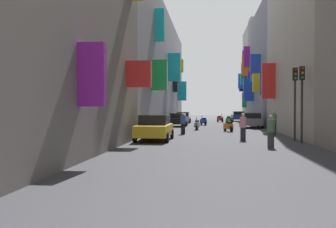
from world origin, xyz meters
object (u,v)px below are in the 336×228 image
at_px(parked_car_black, 178,119).
at_px(pedestrian_crossing, 183,124).
at_px(parked_car_silver, 183,117).
at_px(pedestrian_mid_street, 274,123).
at_px(scooter_silver, 197,125).
at_px(scooter_green, 229,119).
at_px(parked_car_blue, 238,116).
at_px(traffic_light_near_corner, 302,91).
at_px(scooter_blue, 203,121).
at_px(scooter_orange, 228,126).
at_px(scooter_red, 220,119).
at_px(pedestrian_near_left, 243,127).
at_px(parked_car_grey, 251,120).
at_px(traffic_light_far_corner, 295,91).
at_px(parked_car_yellow, 155,127).
at_px(pedestrian_near_right, 271,132).

bearing_deg(parked_car_black, pedestrian_crossing, -83.29).
relative_size(parked_car_silver, pedestrian_mid_street, 2.26).
relative_size(parked_car_black, scooter_silver, 2.01).
bearing_deg(pedestrian_mid_street, scooter_green, 94.87).
relative_size(parked_car_blue, traffic_light_near_corner, 0.97).
xyz_separation_m(scooter_blue, scooter_silver, (-0.45, -8.81, 0.00)).
bearing_deg(parked_car_blue, scooter_orange, -96.32).
distance_m(scooter_silver, pedestrian_crossing, 5.84).
xyz_separation_m(scooter_red, pedestrian_mid_street, (3.08, -24.84, 0.42)).
xyz_separation_m(scooter_blue, pedestrian_crossing, (-1.30, -14.58, 0.33)).
distance_m(parked_car_black, scooter_silver, 6.33).
bearing_deg(pedestrian_near_left, parked_car_grey, 81.91).
distance_m(scooter_blue, pedestrian_near_left, 19.79).
bearing_deg(traffic_light_far_corner, parked_car_grey, 93.36).
height_order(parked_car_silver, parked_car_yellow, parked_car_yellow).
height_order(parked_car_silver, pedestrian_near_left, pedestrian_near_left).
bearing_deg(traffic_light_near_corner, scooter_green, 94.76).
height_order(parked_car_yellow, traffic_light_far_corner, traffic_light_far_corner).
bearing_deg(pedestrian_mid_street, pedestrian_near_right, -100.55).
relative_size(scooter_orange, scooter_red, 1.01).
bearing_deg(traffic_light_near_corner, scooter_orange, 109.46).
relative_size(pedestrian_near_right, pedestrian_mid_street, 0.91).
relative_size(scooter_orange, scooter_blue, 1.05).
height_order(parked_car_blue, traffic_light_far_corner, traffic_light_far_corner).
relative_size(parked_car_yellow, scooter_silver, 2.20).
bearing_deg(parked_car_blue, pedestrian_mid_street, -89.46).
height_order(scooter_green, traffic_light_near_corner, traffic_light_near_corner).
relative_size(pedestrian_mid_street, traffic_light_far_corner, 0.41).
xyz_separation_m(parked_car_silver, parked_car_blue, (7.69, 7.03, 0.02)).
distance_m(scooter_red, pedestrian_near_left, 29.51).
distance_m(parked_car_black, scooter_red, 13.67).
bearing_deg(traffic_light_far_corner, scooter_silver, 119.49).
relative_size(parked_car_black, pedestrian_near_right, 2.45).
bearing_deg(traffic_light_near_corner, pedestrian_near_left, 154.56).
bearing_deg(scooter_silver, parked_car_black, 110.60).
bearing_deg(scooter_blue, pedestrian_mid_street, -70.70).
bearing_deg(parked_car_blue, scooter_blue, -109.84).
distance_m(scooter_green, traffic_light_near_corner, 28.86).
distance_m(scooter_orange, scooter_blue, 11.38).
bearing_deg(traffic_light_far_corner, pedestrian_crossing, 144.13).
bearing_deg(traffic_light_near_corner, parked_car_black, 114.75).
relative_size(scooter_orange, pedestrian_mid_street, 1.06).
bearing_deg(parked_car_black, scooter_blue, 47.20).
bearing_deg(scooter_green, scooter_blue, -113.59).
height_order(scooter_orange, pedestrian_mid_street, pedestrian_mid_street).
bearing_deg(parked_car_grey, pedestrian_mid_street, -87.44).
height_order(parked_car_grey, scooter_silver, parked_car_grey).
height_order(pedestrian_crossing, pedestrian_near_left, pedestrian_near_left).
bearing_deg(scooter_orange, scooter_blue, 101.16).
distance_m(parked_car_silver, parked_car_grey, 13.62).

